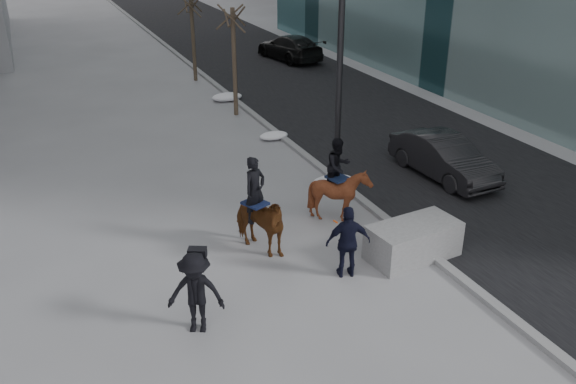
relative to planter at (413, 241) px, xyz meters
name	(u,v)px	position (x,y,z in m)	size (l,w,h in m)	color
ground	(308,269)	(-2.58, 0.49, -0.44)	(120.00, 120.00, 0.00)	gray
road	(359,116)	(4.42, 10.49, -0.44)	(8.00, 90.00, 0.01)	black
curb	(269,127)	(0.42, 10.49, -0.38)	(0.25, 90.00, 0.12)	gray
planter	(413,241)	(0.00, 0.00, 0.00)	(2.22, 1.11, 0.89)	gray
car_near	(444,157)	(3.73, 3.87, 0.22)	(1.41, 4.05, 1.33)	black
car_far	(290,47)	(6.08, 21.54, 0.26)	(1.98, 4.88, 1.42)	black
tree_near	(234,57)	(-0.18, 12.75, 1.97)	(1.20, 1.20, 4.82)	#3B2F23
tree_far	(193,35)	(-0.18, 19.06, 1.80)	(1.20, 1.20, 4.49)	#342A1E
mounted_left	(257,218)	(-3.36, 1.76, 0.47)	(1.55, 2.08, 2.45)	#4C2D0F
mounted_right	(339,188)	(-0.71, 2.52, 0.48)	(1.50, 1.61, 2.31)	#4A1F0E
feeder	(348,242)	(-1.87, -0.11, 0.43)	(1.10, 0.98, 1.75)	black
camera_crew	(196,293)	(-5.60, -0.73, 0.44)	(1.30, 1.08, 1.75)	black
lamppost	(337,22)	(0.02, 4.36, 4.55)	(0.25, 2.75, 9.09)	black
snow_piles	(295,152)	(0.12, 7.33, -0.28)	(1.39, 15.88, 0.35)	white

